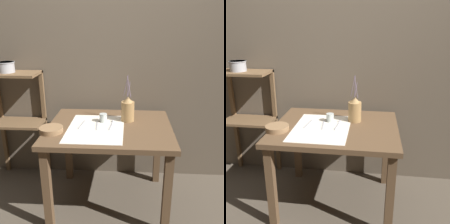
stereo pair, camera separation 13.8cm
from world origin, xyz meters
TOP-DOWN VIEW (x-y plane):
  - ground_plane at (0.00, 0.00)m, footprint 12.00×12.00m
  - stone_wall_back at (0.00, 0.52)m, footprint 7.00×0.06m
  - wooden_table at (0.00, 0.00)m, footprint 1.00×0.83m
  - wooden_shelf_unit at (-0.92, 0.37)m, footprint 0.49×0.29m
  - linen_cloth at (-0.11, -0.06)m, footprint 0.44×0.59m
  - pitcher_with_flowers at (0.14, 0.13)m, footprint 0.11×0.11m
  - wooden_bowl at (-0.44, -0.15)m, footprint 0.18×0.18m
  - glass_tumbler_near at (-0.06, 0.08)m, footprint 0.06×0.06m
  - fork_inner at (-0.23, -0.00)m, footprint 0.03×0.18m
  - fork_outer at (-0.10, -0.01)m, footprint 0.03×0.18m
  - spoon_inner at (0.02, 0.05)m, footprint 0.04×0.19m
  - metal_pot_large at (-0.96, 0.33)m, footprint 0.16×0.16m

SIDE VIEW (x-z plane):
  - ground_plane at x=0.00m, z-range 0.00..0.00m
  - wooden_table at x=0.00m, z-range 0.26..0.99m
  - linen_cloth at x=-0.11m, z-range 0.73..0.73m
  - fork_inner at x=-0.23m, z-range 0.73..0.74m
  - fork_outer at x=-0.10m, z-range 0.73..0.74m
  - spoon_inner at x=0.02m, z-range 0.73..0.75m
  - wooden_bowl at x=-0.44m, z-range 0.73..0.77m
  - wooden_shelf_unit at x=-0.92m, z-range 0.21..1.31m
  - glass_tumbler_near at x=-0.06m, z-range 0.73..0.80m
  - pitcher_with_flowers at x=0.14m, z-range 0.63..1.03m
  - metal_pot_large at x=-0.96m, z-range 1.10..1.20m
  - stone_wall_back at x=0.00m, z-range 0.00..2.40m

